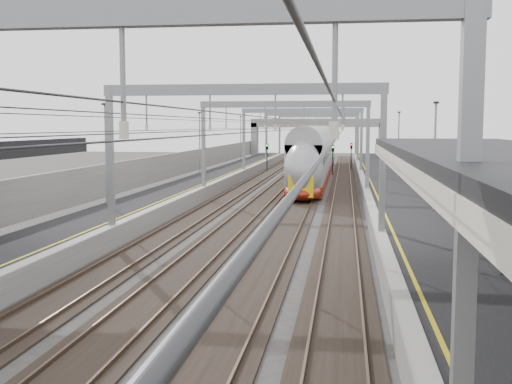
% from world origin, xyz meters
% --- Properties ---
extents(platform_left, '(4.00, 120.00, 1.00)m').
position_xyz_m(platform_left, '(-8.00, 45.00, 0.50)').
color(platform_left, black).
rests_on(platform_left, ground).
extents(platform_right, '(4.00, 120.00, 1.00)m').
position_xyz_m(platform_right, '(8.00, 45.00, 0.50)').
color(platform_right, black).
rests_on(platform_right, ground).
extents(tracks, '(11.40, 140.00, 0.20)m').
position_xyz_m(tracks, '(0.00, 45.00, 0.05)').
color(tracks, black).
rests_on(tracks, ground).
extents(overhead_line, '(13.00, 140.00, 6.60)m').
position_xyz_m(overhead_line, '(0.00, 51.62, 6.14)').
color(overhead_line, gray).
rests_on(overhead_line, platform_left).
extents(overbridge, '(22.00, 2.20, 6.90)m').
position_xyz_m(overbridge, '(0.00, 100.00, 5.31)').
color(overbridge, slate).
rests_on(overbridge, ground).
extents(wall_left, '(0.30, 120.00, 3.20)m').
position_xyz_m(wall_left, '(-11.20, 45.00, 1.60)').
color(wall_left, slate).
rests_on(wall_left, ground).
extents(wall_right, '(0.30, 120.00, 3.20)m').
position_xyz_m(wall_right, '(11.20, 45.00, 1.60)').
color(wall_right, slate).
rests_on(wall_right, ground).
extents(train, '(2.90, 52.79, 4.57)m').
position_xyz_m(train, '(1.50, 63.54, 2.23)').
color(train, maroon).
rests_on(train, ground).
extents(signal_green, '(0.32, 0.32, 3.48)m').
position_xyz_m(signal_green, '(-5.20, 73.76, 2.42)').
color(signal_green, black).
rests_on(signal_green, ground).
extents(signal_red_near, '(0.32, 0.32, 3.48)m').
position_xyz_m(signal_red_near, '(3.20, 68.12, 2.42)').
color(signal_red_near, black).
rests_on(signal_red_near, ground).
extents(signal_red_far, '(0.32, 0.32, 3.48)m').
position_xyz_m(signal_red_far, '(5.40, 77.85, 2.42)').
color(signal_red_far, black).
rests_on(signal_red_far, ground).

